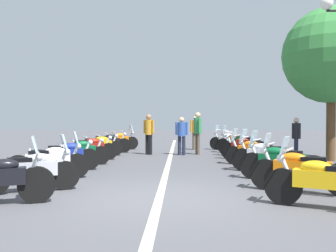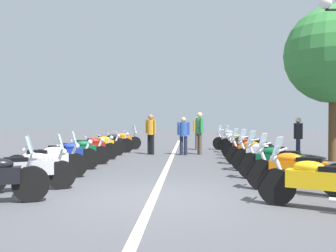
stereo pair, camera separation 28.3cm
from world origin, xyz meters
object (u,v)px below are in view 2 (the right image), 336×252
(motorcycle_right_row_2, at_px, (278,162))
(motorcycle_right_row_5, at_px, (248,148))
(motorcycle_left_row_1, at_px, (29,169))
(motorcycle_right_row_1, at_px, (296,170))
(motorcycle_left_row_2, at_px, (48,160))
(motorcycle_right_row_0, at_px, (318,182))
(motorcycle_right_row_6, at_px, (245,145))
(bystander_4, at_px, (151,131))
(bystander_3, at_px, (198,130))
(motorcycle_right_row_7, at_px, (241,143))
(motorcycle_right_row_8, at_px, (233,141))
(motorcycle_left_row_8, at_px, (120,140))
(roadside_tree_0, at_px, (334,55))
(motorcycle_left_row_3, at_px, (65,155))
(bystander_0, at_px, (298,135))
(motorcycle_right_row_3, at_px, (265,156))
(motorcycle_right_row_4, at_px, (255,152))
(motorcycle_left_row_6, at_px, (100,145))
(motorcycle_left_row_4, at_px, (79,151))
(bystander_1, at_px, (183,133))
(motorcycle_left_row_5, at_px, (90,148))
(motorcycle_left_row_7, at_px, (109,142))
(bystander_2, at_px, (200,130))

(motorcycle_right_row_2, relative_size, motorcycle_right_row_5, 1.07)
(motorcycle_left_row_1, height_order, motorcycle_right_row_1, motorcycle_right_row_1)
(motorcycle_left_row_2, distance_m, motorcycle_right_row_0, 6.43)
(motorcycle_left_row_2, height_order, motorcycle_right_row_5, motorcycle_left_row_2)
(motorcycle_right_row_6, relative_size, bystander_4, 1.09)
(motorcycle_right_row_2, distance_m, bystander_3, 9.06)
(motorcycle_right_row_7, height_order, motorcycle_right_row_8, motorcycle_right_row_7)
(motorcycle_left_row_8, bearing_deg, motorcycle_left_row_2, -114.39)
(motorcycle_right_row_5, distance_m, roadside_tree_0, 4.49)
(motorcycle_left_row_3, xyz_separation_m, bystander_0, (3.25, -7.66, 0.45))
(motorcycle_left_row_1, bearing_deg, motorcycle_right_row_7, 31.09)
(motorcycle_right_row_6, height_order, motorcycle_right_row_7, motorcycle_right_row_7)
(motorcycle_right_row_3, xyz_separation_m, bystander_3, (7.48, 1.69, 0.49))
(motorcycle_left_row_8, relative_size, motorcycle_right_row_4, 1.05)
(bystander_3, distance_m, roadside_tree_0, 7.05)
(motorcycle_left_row_1, bearing_deg, motorcycle_left_row_6, 65.99)
(motorcycle_right_row_0, height_order, motorcycle_right_row_6, motorcycle_right_row_0)
(motorcycle_right_row_1, bearing_deg, bystander_4, -38.22)
(motorcycle_right_row_0, relative_size, motorcycle_right_row_5, 1.07)
(motorcycle_left_row_2, distance_m, motorcycle_left_row_4, 2.70)
(bystander_1, relative_size, roadside_tree_0, 0.29)
(motorcycle_left_row_1, bearing_deg, bystander_3, 43.90)
(motorcycle_right_row_2, bearing_deg, bystander_1, -40.53)
(motorcycle_left_row_6, distance_m, motorcycle_left_row_8, 3.06)
(motorcycle_left_row_4, distance_m, bystander_4, 4.22)
(motorcycle_left_row_3, bearing_deg, motorcycle_right_row_7, 22.17)
(motorcycle_right_row_0, relative_size, motorcycle_right_row_1, 0.98)
(motorcycle_left_row_2, xyz_separation_m, motorcycle_left_row_5, (4.21, 0.06, -0.01))
(motorcycle_right_row_8, relative_size, bystander_3, 1.19)
(motorcycle_right_row_3, relative_size, motorcycle_right_row_4, 0.98)
(motorcycle_left_row_7, distance_m, roadside_tree_0, 9.67)
(bystander_3, bearing_deg, motorcycle_left_row_5, -60.35)
(motorcycle_left_row_2, relative_size, motorcycle_left_row_5, 0.94)
(motorcycle_left_row_6, xyz_separation_m, motorcycle_left_row_7, (1.44, -0.07, 0.01))
(motorcycle_right_row_2, height_order, motorcycle_right_row_6, motorcycle_right_row_2)
(motorcycle_left_row_3, relative_size, roadside_tree_0, 0.35)
(bystander_3, bearing_deg, motorcycle_left_row_2, -43.20)
(motorcycle_right_row_4, bearing_deg, bystander_4, -15.20)
(motorcycle_right_row_5, distance_m, motorcycle_right_row_7, 2.71)
(motorcycle_left_row_6, distance_m, motorcycle_right_row_8, 6.42)
(motorcycle_right_row_2, distance_m, bystander_0, 5.19)
(motorcycle_left_row_8, distance_m, motorcycle_right_row_4, 7.97)
(motorcycle_left_row_5, xyz_separation_m, bystander_4, (2.17, -2.02, 0.54))
(motorcycle_left_row_7, relative_size, motorcycle_right_row_2, 1.11)
(motorcycle_left_row_3, height_order, motorcycle_right_row_6, same)
(motorcycle_left_row_7, relative_size, motorcycle_right_row_4, 1.10)
(motorcycle_left_row_4, height_order, motorcycle_right_row_4, motorcycle_right_row_4)
(bystander_4, bearing_deg, bystander_2, -55.08)
(motorcycle_right_row_2, height_order, motorcycle_right_row_8, motorcycle_right_row_2)
(motorcycle_left_row_2, xyz_separation_m, motorcycle_left_row_7, (7.05, -0.05, -0.01))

